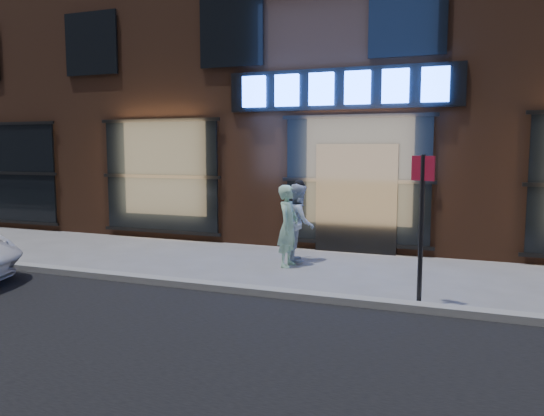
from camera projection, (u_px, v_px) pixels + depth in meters
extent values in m
plane|color=slate|center=(302.00, 299.00, 8.14)|extent=(90.00, 90.00, 0.00)
cube|color=gray|center=(302.00, 296.00, 8.13)|extent=(60.00, 0.25, 0.12)
cube|color=#54301E|center=(388.00, 53.00, 15.01)|extent=(30.00, 8.00, 10.00)
cube|color=black|center=(340.00, 89.00, 11.54)|extent=(5.20, 0.06, 0.90)
cube|color=black|center=(356.00, 199.00, 11.65)|extent=(1.80, 0.10, 2.40)
cube|color=#FFBF72|center=(11.00, 173.00, 15.18)|extent=(3.00, 0.04, 2.60)
cube|color=black|center=(10.00, 173.00, 15.14)|extent=(3.20, 0.06, 2.80)
cube|color=#FFBF72|center=(161.00, 176.00, 13.42)|extent=(3.00, 0.04, 2.60)
cube|color=black|center=(161.00, 176.00, 13.38)|extent=(3.20, 0.06, 2.80)
cube|color=#FFBF72|center=(357.00, 181.00, 11.66)|extent=(3.00, 0.04, 2.60)
cube|color=black|center=(356.00, 181.00, 11.62)|extent=(3.20, 0.06, 2.80)
cube|color=black|center=(91.00, 44.00, 13.70)|extent=(1.60, 0.06, 1.60)
cube|color=black|center=(231.00, 32.00, 12.29)|extent=(1.60, 0.06, 1.60)
cube|color=black|center=(408.00, 17.00, 10.88)|extent=(1.60, 0.06, 1.60)
cube|color=#2659FF|center=(254.00, 92.00, 12.18)|extent=(0.55, 0.12, 0.70)
cube|color=#2659FF|center=(287.00, 90.00, 11.90)|extent=(0.55, 0.12, 0.70)
cube|color=#2659FF|center=(321.00, 89.00, 11.62)|extent=(0.55, 0.12, 0.70)
cube|color=#2659FF|center=(358.00, 88.00, 11.34)|extent=(0.55, 0.12, 0.70)
cube|color=#2659FF|center=(395.00, 86.00, 11.06)|extent=(0.55, 0.12, 0.70)
cube|color=#2659FF|center=(435.00, 84.00, 10.77)|extent=(0.55, 0.12, 0.70)
imported|color=#ACE3BB|center=(288.00, 226.00, 10.33)|extent=(0.39, 0.59, 1.60)
imported|color=white|center=(299.00, 222.00, 10.83)|extent=(0.83, 0.93, 1.60)
cylinder|color=#262628|center=(421.00, 232.00, 7.65)|extent=(0.07, 0.07, 2.22)
cube|color=#BA1530|center=(423.00, 168.00, 7.54)|extent=(0.34, 0.17, 0.35)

